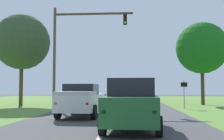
{
  "coord_description": "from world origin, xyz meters",
  "views": [
    {
      "loc": [
        1.06,
        -5.53,
        1.66
      ],
      "look_at": [
        -0.34,
        15.04,
        3.03
      ],
      "focal_mm": 44.57,
      "sensor_mm": 36.0,
      "label": 1
    }
  ],
  "objects": [
    {
      "name": "red_suv_near",
      "position": [
        1.12,
        5.81,
        1.06
      ],
      "size": [
        2.37,
        5.04,
        2.04
      ],
      "color": "#194C23",
      "rests_on": "ground_plane"
    },
    {
      "name": "pickup_truck_lead",
      "position": [
        -1.83,
        10.76,
        0.99
      ],
      "size": [
        2.4,
        5.29,
        1.91
      ],
      "color": "silver",
      "rests_on": "ground_plane"
    },
    {
      "name": "crossing_suv_far",
      "position": [
        -3.76,
        21.07,
        0.91
      ],
      "size": [
        4.58,
        2.07,
        1.73
      ],
      "color": "black",
      "rests_on": "ground_plane"
    },
    {
      "name": "traffic_light",
      "position": [
        -3.94,
        18.12,
        5.67
      ],
      "size": [
        6.98,
        0.4,
        8.75
      ],
      "color": "brown",
      "rests_on": "ground_plane"
    },
    {
      "name": "extra_tree_1",
      "position": [
        -9.63,
        20.89,
        6.22
      ],
      "size": [
        5.45,
        5.45,
        8.96
      ],
      "color": "#4C351E",
      "rests_on": "ground_plane"
    },
    {
      "name": "keep_moving_sign",
      "position": [
        5.42,
        17.65,
        1.49
      ],
      "size": [
        0.6,
        0.09,
        2.32
      ],
      "color": "gray",
      "rests_on": "ground_plane"
    },
    {
      "name": "ground_plane",
      "position": [
        0.0,
        9.84,
        0.0
      ],
      "size": [
        120.0,
        120.0,
        0.0
      ],
      "primitive_type": "plane",
      "color": "#424244"
    },
    {
      "name": "oak_tree_right",
      "position": [
        8.34,
        23.26,
        5.79
      ],
      "size": [
        5.27,
        5.27,
        8.44
      ],
      "color": "#4C351E",
      "rests_on": "ground_plane"
    }
  ]
}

